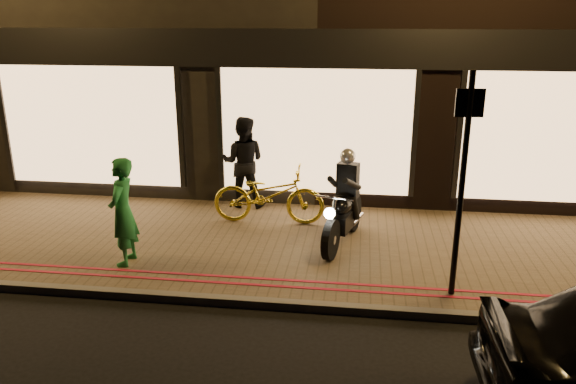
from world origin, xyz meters
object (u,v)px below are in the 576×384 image
Objects in this scene: motorcycle at (344,208)px; person_green at (123,212)px; bicycle_gold at (269,195)px; sign_post at (463,175)px.

motorcycle is 1.16× the size of person_green.
motorcycle is 1.59m from bicycle_gold.
bicycle_gold is (-1.38, 0.79, -0.09)m from motorcycle.
sign_post is at bearing -130.29° from bicycle_gold.
person_green reaches higher than motorcycle.
person_green is (-1.87, -2.01, 0.30)m from bicycle_gold.
motorcycle is 3.48m from person_green.
person_green is (-4.78, 0.36, -0.85)m from sign_post.
sign_post is 1.82× the size of person_green.
person_green is (-3.25, -1.22, 0.21)m from motorcycle.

